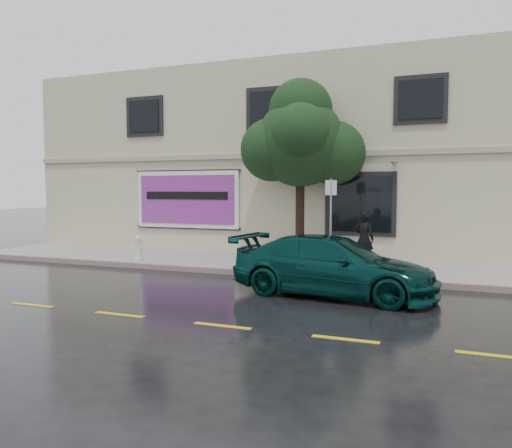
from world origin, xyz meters
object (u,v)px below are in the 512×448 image
(street_tree, at_px, (300,143))
(fire_hydrant, at_px, (138,248))
(car, at_px, (333,266))
(pedestrian, at_px, (364,239))

(street_tree, relative_size, fire_hydrant, 6.57)
(car, bearing_deg, fire_hydrant, 77.77)
(pedestrian, relative_size, street_tree, 0.32)
(pedestrian, distance_m, street_tree, 3.66)
(fire_hydrant, bearing_deg, car, -17.70)
(car, relative_size, pedestrian, 2.87)
(car, xyz_separation_m, street_tree, (-2.03, 4.25, 3.21))
(street_tree, bearing_deg, car, -64.42)
(pedestrian, relative_size, fire_hydrant, 2.07)
(pedestrian, bearing_deg, fire_hydrant, 24.04)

